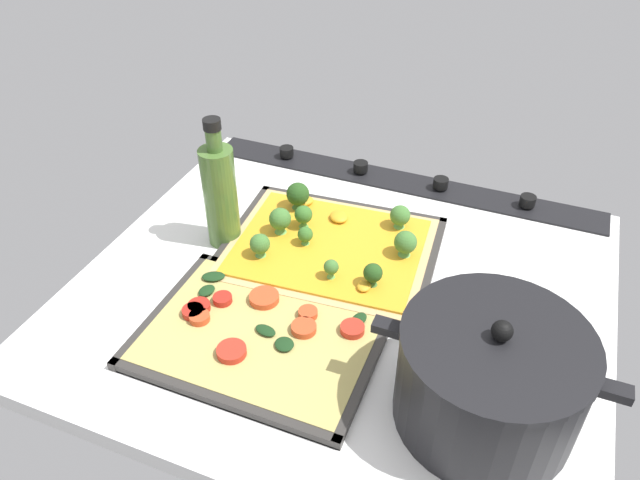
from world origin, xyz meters
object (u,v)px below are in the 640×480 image
(baking_tray_front, at_px, (329,252))
(cooking_pot, at_px, (490,378))
(broccoli_pizza, at_px, (329,243))
(veggie_pizza_back, at_px, (260,332))
(oil_bottle, at_px, (220,194))
(baking_tray_back, at_px, (261,338))

(baking_tray_front, height_order, cooking_pot, cooking_pot)
(broccoli_pizza, bearing_deg, veggie_pizza_back, 84.72)
(baking_tray_front, height_order, veggie_pizza_back, veggie_pizza_back)
(veggie_pizza_back, xyz_separation_m, oil_bottle, (0.15, -0.18, 0.08))
(broccoli_pizza, height_order, veggie_pizza_back, broccoli_pizza)
(baking_tray_back, bearing_deg, baking_tray_front, -95.33)
(baking_tray_back, bearing_deg, cooking_pot, 178.20)
(veggie_pizza_back, bearing_deg, baking_tray_back, 128.51)
(broccoli_pizza, relative_size, oil_bottle, 1.51)
(oil_bottle, bearing_deg, baking_tray_back, 130.59)
(cooking_pot, bearing_deg, broccoli_pizza, -38.06)
(baking_tray_front, distance_m, baking_tray_back, 0.21)
(baking_tray_front, bearing_deg, baking_tray_back, 84.67)
(veggie_pizza_back, relative_size, cooking_pot, 1.05)
(broccoli_pizza, bearing_deg, cooking_pot, 141.94)
(baking_tray_front, distance_m, cooking_pot, 0.36)
(cooking_pot, bearing_deg, veggie_pizza_back, -2.46)
(baking_tray_back, height_order, veggie_pizza_back, veggie_pizza_back)
(broccoli_pizza, relative_size, veggie_pizza_back, 1.11)
(veggie_pizza_back, bearing_deg, cooking_pot, 177.54)
(baking_tray_back, relative_size, oil_bottle, 1.47)
(baking_tray_front, relative_size, oil_bottle, 1.62)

